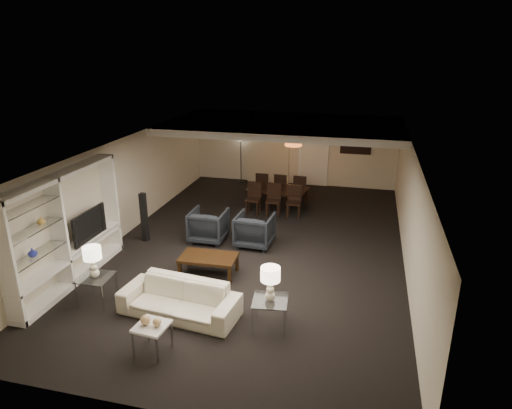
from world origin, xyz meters
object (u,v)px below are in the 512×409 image
object	(u,v)px
sofa	(179,299)
side_table_left	(97,290)
marble_table	(153,338)
television	(85,224)
armchair_left	(209,225)
coffee_table	(209,265)
side_table_right	(270,314)
table_lamp_left	(93,262)
chair_fm	(282,187)
vase_amber	(41,221)
chair_fl	(263,186)
chair_nr	(294,202)
chair_nm	(273,200)
floor_lamp	(241,158)
table_lamp_right	(270,284)
armchair_right	(255,230)
vase_blue	(32,252)
pendant_light	(293,142)
chair_fr	(301,189)
dining_table	(278,198)
floor_speaker	(144,217)
chair_nl	(253,199)

from	to	relation	value
sofa	side_table_left	distance (m)	1.70
marble_table	television	xyz separation A→B (m)	(-2.63, 2.28, 0.83)
armchair_left	marble_table	size ratio (longest dim) A/B	1.79
coffee_table	side_table_right	world-z (taller)	side_table_right
table_lamp_left	chair_fm	bearing A→B (deg)	71.07
vase_amber	chair_fl	world-z (taller)	vase_amber
vase_amber	sofa	bearing A→B (deg)	0.98
television	chair_nr	world-z (taller)	television
chair_nm	floor_lamp	xyz separation A→B (m)	(-1.80, 2.99, 0.42)
armchair_left	table_lamp_left	size ratio (longest dim) A/B	1.44
coffee_table	table_lamp_right	distance (m)	2.43
armchair_right	vase_blue	bearing A→B (deg)	51.23
pendant_light	chair_fm	bearing A→B (deg)	177.90
chair_fl	chair_fr	xyz separation A→B (m)	(1.20, 0.00, 0.00)
chair_nr	vase_amber	bearing A→B (deg)	-128.28
floor_lamp	dining_table	bearing A→B (deg)	-52.35
vase_amber	vase_blue	bearing A→B (deg)	-90.00
coffee_table	side_table_right	bearing A→B (deg)	-43.26
table_lamp_right	chair_fm	xyz separation A→B (m)	(-1.09, 6.74, -0.42)
side_table_right	marble_table	size ratio (longest dim) A/B	1.20
vase_amber	chair_nm	distance (m)	6.50
table_lamp_right	chair_nm	world-z (taller)	table_lamp_right
armchair_right	dining_table	world-z (taller)	armchair_right
pendant_light	coffee_table	xyz separation A→B (m)	(-0.95, -5.13, -1.70)
vase_blue	chair_nr	size ratio (longest dim) A/B	0.19
side_table_right	chair_fm	world-z (taller)	chair_fm
television	chair_fl	bearing A→B (deg)	-25.43
coffee_table	vase_amber	distance (m)	3.44
side_table_right	vase_blue	size ratio (longest dim) A/B	3.53
table_lamp_left	chair_fr	xyz separation A→B (m)	(2.91, 6.74, -0.42)
chair_nm	table_lamp_right	bearing A→B (deg)	-82.59
armchair_left	side_table_right	xyz separation A→B (m)	(2.30, -3.30, -0.13)
sofa	television	xyz separation A→B (m)	(-2.63, 1.18, 0.76)
pendant_light	armchair_right	bearing A→B (deg)	-95.81
pendant_light	vase_amber	xyz separation A→B (m)	(-3.61, -6.78, -0.28)
marble_table	chair_nr	xyz separation A→B (m)	(1.21, 6.54, 0.20)
side_table_left	floor_speaker	xyz separation A→B (m)	(-0.46, 2.92, 0.35)
vase_amber	chair_fr	size ratio (longest dim) A/B	0.17
marble_table	side_table_left	bearing A→B (deg)	147.09
vase_amber	table_lamp_left	bearing A→B (deg)	2.72
pendant_light	floor_speaker	size ratio (longest dim) A/B	0.41
dining_table	chair_fr	distance (m)	0.90
floor_speaker	sofa	bearing A→B (deg)	-49.63
table_lamp_right	chair_fr	xyz separation A→B (m)	(-0.49, 6.74, -0.42)
pendant_light	chair_nm	bearing A→B (deg)	-104.64
sofa	pendant_light	bearing A→B (deg)	88.50
pendant_light	marble_table	world-z (taller)	pendant_light
side_table_left	chair_fl	world-z (taller)	chair_fl
sofa	chair_nl	size ratio (longest dim) A/B	2.41
floor_lamp	marble_table	bearing A→B (deg)	-82.88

